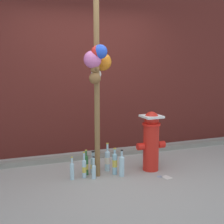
% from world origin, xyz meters
% --- Properties ---
extents(ground_plane, '(14.00, 14.00, 0.00)m').
position_xyz_m(ground_plane, '(0.00, 0.00, 0.00)').
color(ground_plane, '#9E9B93').
extents(building_wall, '(10.00, 0.20, 3.80)m').
position_xyz_m(building_wall, '(0.00, 1.70, 1.90)').
color(building_wall, '#561E19').
rests_on(building_wall, ground_plane).
extents(curb_strip, '(8.00, 0.12, 0.08)m').
position_xyz_m(curb_strip, '(0.00, 1.17, 0.04)').
color(curb_strip, gray).
rests_on(curb_strip, ground_plane).
extents(memorial_post, '(0.48, 0.54, 2.93)m').
position_xyz_m(memorial_post, '(-0.16, 0.38, 1.73)').
color(memorial_post, olive).
rests_on(memorial_post, ground_plane).
extents(fire_hydrant, '(0.44, 0.30, 0.88)m').
position_xyz_m(fire_hydrant, '(0.63, 0.32, 0.46)').
color(fire_hydrant, red).
rests_on(fire_hydrant, ground_plane).
extents(bottle_0, '(0.08, 0.08, 0.42)m').
position_xyz_m(bottle_0, '(0.02, 0.51, 0.16)').
color(bottle_0, '#B2DBEA').
rests_on(bottle_0, ground_plane).
extents(bottle_1, '(0.08, 0.08, 0.38)m').
position_xyz_m(bottle_1, '(0.13, 0.23, 0.16)').
color(bottle_1, '#B2DBEA').
rests_on(bottle_1, ground_plane).
extents(bottle_2, '(0.06, 0.06, 0.37)m').
position_xyz_m(bottle_2, '(-0.38, 0.35, 0.14)').
color(bottle_2, '#B2DBEA').
rests_on(bottle_2, ground_plane).
extents(bottle_3, '(0.06, 0.06, 0.32)m').
position_xyz_m(bottle_3, '(-0.55, 0.34, 0.13)').
color(bottle_3, '#B2DBEA').
rests_on(bottle_3, ground_plane).
extents(bottle_4, '(0.07, 0.07, 0.33)m').
position_xyz_m(bottle_4, '(-0.21, 0.49, 0.13)').
color(bottle_4, '#B2DBEA').
rests_on(bottle_4, ground_plane).
extents(bottle_5, '(0.08, 0.08, 0.29)m').
position_xyz_m(bottle_5, '(-0.15, 0.61, 0.12)').
color(bottle_5, '#B2DBEA').
rests_on(bottle_5, ground_plane).
extents(bottle_6, '(0.06, 0.06, 0.32)m').
position_xyz_m(bottle_6, '(-0.26, 0.27, 0.12)').
color(bottle_6, '#B2DBEA').
rests_on(bottle_6, ground_plane).
extents(bottle_7, '(0.07, 0.07, 0.39)m').
position_xyz_m(bottle_7, '(0.07, 0.34, 0.17)').
color(bottle_7, '#93CCE0').
rests_on(bottle_7, ground_plane).
extents(bottle_8, '(0.06, 0.06, 0.37)m').
position_xyz_m(bottle_8, '(-0.32, 0.45, 0.15)').
color(bottle_8, '#337038').
rests_on(bottle_8, ground_plane).
extents(litter_0, '(0.14, 0.16, 0.01)m').
position_xyz_m(litter_0, '(0.70, -0.03, 0.00)').
color(litter_0, silver).
rests_on(litter_0, ground_plane).
extents(litter_1, '(0.09, 0.08, 0.01)m').
position_xyz_m(litter_1, '(0.63, 0.03, 0.00)').
color(litter_1, '#8C99B2').
rests_on(litter_1, ground_plane).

